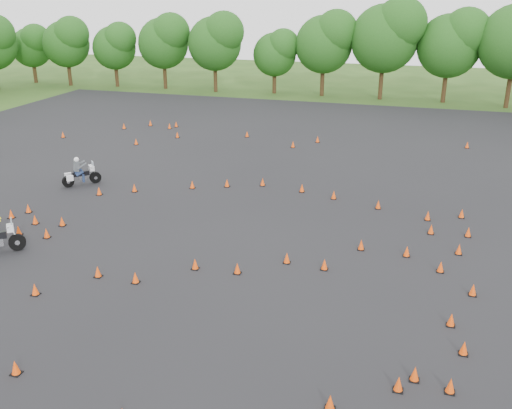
# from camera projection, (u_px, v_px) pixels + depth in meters

# --- Properties ---
(ground) EXTENTS (140.00, 140.00, 0.00)m
(ground) POSITION_uv_depth(u_px,v_px,m) (229.00, 263.00, 24.02)
(ground) COLOR #2D5119
(ground) RESTS_ON ground
(asphalt_pad) EXTENTS (62.00, 62.00, 0.00)m
(asphalt_pad) POSITION_uv_depth(u_px,v_px,m) (267.00, 213.00, 29.40)
(asphalt_pad) COLOR black
(asphalt_pad) RESTS_ON ground
(treeline) EXTENTS (86.91, 32.31, 10.94)m
(treeline) POSITION_uv_depth(u_px,v_px,m) (377.00, 60.00, 52.82)
(treeline) COLOR #1E4D16
(treeline) RESTS_ON ground
(traffic_cones) EXTENTS (36.02, 32.83, 0.45)m
(traffic_cones) POSITION_uv_depth(u_px,v_px,m) (263.00, 212.00, 28.93)
(traffic_cones) COLOR #FF4D0A
(traffic_cones) RESTS_ON asphalt_pad
(rider_grey) EXTENTS (2.07, 2.10, 1.74)m
(rider_grey) POSITION_uv_depth(u_px,v_px,m) (81.00, 171.00, 33.29)
(rider_grey) COLOR #464B4F
(rider_grey) RESTS_ON ground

